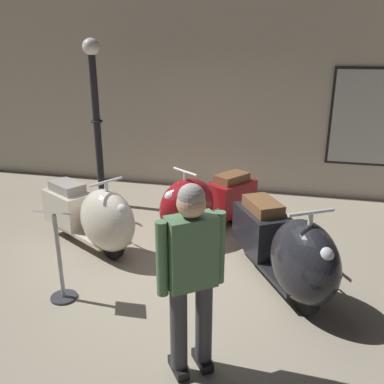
% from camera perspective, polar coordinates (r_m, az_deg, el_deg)
% --- Properties ---
extents(ground_plane, '(60.00, 60.00, 0.00)m').
position_cam_1_polar(ground_plane, '(5.05, -2.74, -11.08)').
color(ground_plane, gray).
extents(showroom_back_wall, '(18.00, 0.63, 3.29)m').
position_cam_1_polar(showroom_back_wall, '(7.56, 5.23, 12.54)').
color(showroom_back_wall, '#BCB29E').
rests_on(showroom_back_wall, ground).
extents(scooter_0, '(1.69, 1.25, 1.03)m').
position_cam_1_polar(scooter_0, '(5.53, -13.02, -3.30)').
color(scooter_0, black).
rests_on(scooter_0, ground).
extents(scooter_1, '(1.32, 1.62, 1.00)m').
position_cam_1_polar(scooter_1, '(5.83, 1.29, -1.65)').
color(scooter_1, black).
rests_on(scooter_1, ground).
extents(scooter_2, '(1.34, 1.79, 1.09)m').
position_cam_1_polar(scooter_2, '(4.59, 13.04, -7.89)').
color(scooter_2, black).
rests_on(scooter_2, ground).
extents(lamppost, '(0.28, 0.28, 2.63)m').
position_cam_1_polar(lamppost, '(6.88, -12.75, 8.89)').
color(lamppost, black).
rests_on(lamppost, ground).
extents(visitor_0, '(0.47, 0.40, 1.64)m').
position_cam_1_polar(visitor_0, '(3.26, -0.10, -10.46)').
color(visitor_0, black).
rests_on(visitor_0, ground).
extents(info_stanchion, '(0.33, 0.28, 1.04)m').
position_cam_1_polar(info_stanchion, '(4.62, -17.48, -9.06)').
color(info_stanchion, '#333338').
rests_on(info_stanchion, ground).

